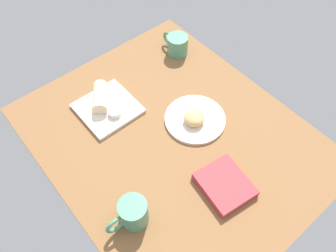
% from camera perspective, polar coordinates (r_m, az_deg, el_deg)
% --- Properties ---
extents(dining_table, '(1.10, 0.90, 0.04)m').
position_cam_1_polar(dining_table, '(1.31, 0.72, -2.18)').
color(dining_table, brown).
rests_on(dining_table, ground).
extents(round_plate, '(0.24, 0.24, 0.01)m').
position_cam_1_polar(round_plate, '(1.34, 4.47, 1.22)').
color(round_plate, silver).
rests_on(round_plate, dining_table).
extents(scone_pastry, '(0.11, 0.11, 0.05)m').
position_cam_1_polar(scone_pastry, '(1.30, 4.46, 1.38)').
color(scone_pastry, tan).
rests_on(scone_pastry, round_plate).
extents(square_plate, '(0.22, 0.22, 0.02)m').
position_cam_1_polar(square_plate, '(1.38, -10.11, 2.95)').
color(square_plate, silver).
rests_on(square_plate, dining_table).
extents(sauce_cup, '(0.05, 0.05, 0.02)m').
position_cam_1_polar(sauce_cup, '(1.34, -8.95, 2.32)').
color(sauce_cup, silver).
rests_on(sauce_cup, square_plate).
extents(breakfast_wrap, '(0.14, 0.12, 0.06)m').
position_cam_1_polar(breakfast_wrap, '(1.38, -11.34, 4.82)').
color(breakfast_wrap, beige).
rests_on(breakfast_wrap, square_plate).
extents(book_stack, '(0.20, 0.18, 0.03)m').
position_cam_1_polar(book_stack, '(1.19, 9.55, -9.74)').
color(book_stack, '#A53338').
rests_on(book_stack, dining_table).
extents(coffee_mug, '(0.09, 0.15, 0.10)m').
position_cam_1_polar(coffee_mug, '(1.10, -6.02, -14.41)').
color(coffee_mug, '#4C8C6B').
rests_on(coffee_mug, dining_table).
extents(second_mug, '(0.14, 0.09, 0.09)m').
position_cam_1_polar(second_mug, '(1.57, 1.51, 13.56)').
color(second_mug, '#4C8C6B').
rests_on(second_mug, dining_table).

